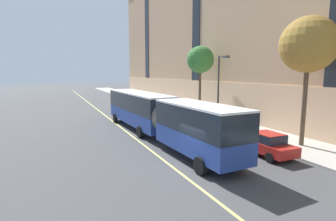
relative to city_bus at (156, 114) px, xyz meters
The scene contains 12 objects.
ground_plane 7.98m from the city_bus, 92.88° to the right, with size 260.00×260.00×0.00m, color #424244.
sidewalk 10.10m from the city_bus, 28.28° to the right, with size 5.13×160.00×0.15m, color #ADA89E.
city_bus is the anchor object (origin of this frame).
parked_car_white_0 5.36m from the city_bus, 15.30° to the left, with size 1.99×4.69×1.56m.
parked_car_red_1 9.00m from the city_bus, 56.42° to the right, with size 1.95×4.25×1.56m.
parked_car_black_2 13.96m from the city_bus, 68.92° to the left, with size 2.00×4.40×1.56m.
parked_car_darkgray_5 22.59m from the city_bus, 77.30° to the left, with size 2.07×4.73×1.56m.
street_tree_mid_block 12.48m from the city_bus, 38.41° to the right, with size 3.96×3.96×9.29m.
street_tree_far_uptown 12.68m from the city_bus, 40.83° to the left, with size 3.28×3.28×8.56m.
street_lamp 7.16m from the city_bus, ahead, with size 0.36×1.48×6.92m.
fire_hydrant 8.62m from the city_bus, 38.23° to the left, with size 0.42×0.24×0.72m.
lane_centerline 5.40m from the city_bus, 109.90° to the right, with size 0.16×140.00×0.01m, color #E0D66B.
Camera 1 is at (-7.58, -12.53, 5.49)m, focal length 28.00 mm.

